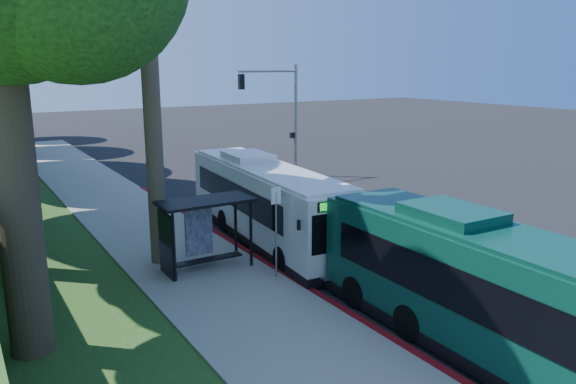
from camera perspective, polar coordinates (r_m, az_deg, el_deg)
ground at (r=25.70m, az=3.59°, el=-3.03°), size 140.00×140.00×0.00m
sidewalk at (r=22.47m, az=-11.92°, el=-5.50°), size 4.50×70.00×0.12m
red_curb at (r=19.92m, az=-1.66°, el=-7.63°), size 0.25×30.00×0.13m
bus_shelter at (r=19.42m, az=-9.17°, el=-2.93°), size 3.20×1.51×2.55m
stop_sign_pole at (r=18.27m, az=-1.22°, el=-2.87°), size 0.35×0.06×3.17m
traffic_signal_pole at (r=35.26m, az=-0.63°, el=8.65°), size 4.10×0.30×7.00m
white_bus at (r=22.77m, az=-2.32°, el=-0.87°), size 3.24×11.33×3.33m
teal_bus at (r=14.39m, az=21.15°, el=-9.89°), size 2.69×11.64×3.46m
pickup at (r=28.78m, az=2.85°, el=0.16°), size 3.16×5.37×1.40m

